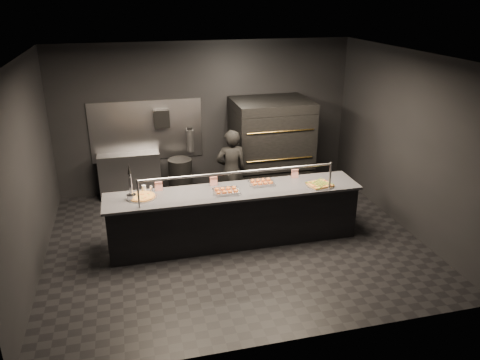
{
  "coord_description": "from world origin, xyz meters",
  "views": [
    {
      "loc": [
        -1.57,
        -6.67,
        3.86
      ],
      "look_at": [
        0.14,
        0.2,
        1.0
      ],
      "focal_mm": 35.0,
      "sensor_mm": 36.0,
      "label": 1
    }
  ],
  "objects": [
    {
      "name": "room",
      "position": [
        -0.02,
        0.05,
        1.5
      ],
      "size": [
        6.04,
        6.0,
        3.0
      ],
      "color": "black",
      "rests_on": "ground"
    },
    {
      "name": "service_counter",
      "position": [
        0.0,
        -0.0,
        0.46
      ],
      "size": [
        4.1,
        0.78,
        1.37
      ],
      "color": "black",
      "rests_on": "ground"
    },
    {
      "name": "pizza_oven",
      "position": [
        1.2,
        1.9,
        0.97
      ],
      "size": [
        1.5,
        1.23,
        1.91
      ],
      "color": "black",
      "rests_on": "ground"
    },
    {
      "name": "prep_shelf",
      "position": [
        -1.6,
        2.32,
        0.45
      ],
      "size": [
        1.2,
        0.35,
        0.9
      ],
      "primitive_type": "cube",
      "color": "#99999E",
      "rests_on": "ground"
    },
    {
      "name": "towel_dispenser",
      "position": [
        -0.9,
        2.39,
        1.55
      ],
      "size": [
        0.3,
        0.2,
        0.35
      ],
      "primitive_type": "cube",
      "color": "black",
      "rests_on": "room"
    },
    {
      "name": "fire_extinguisher",
      "position": [
        -0.35,
        2.4,
        1.06
      ],
      "size": [
        0.14,
        0.14,
        0.51
      ],
      "color": "#B2B2B7",
      "rests_on": "room"
    },
    {
      "name": "beer_tap",
      "position": [
        -1.6,
        0.02,
        1.08
      ],
      "size": [
        0.15,
        0.21,
        0.57
      ],
      "color": "silver",
      "rests_on": "service_counter"
    },
    {
      "name": "round_pizza",
      "position": [
        -1.45,
        0.07,
        0.94
      ],
      "size": [
        0.47,
        0.47,
        0.03
      ],
      "color": "silver",
      "rests_on": "service_counter"
    },
    {
      "name": "slider_tray_a",
      "position": [
        -0.14,
        -0.05,
        0.94
      ],
      "size": [
        0.46,
        0.38,
        0.06
      ],
      "color": "silver",
      "rests_on": "service_counter"
    },
    {
      "name": "slider_tray_b",
      "position": [
        0.5,
        0.15,
        0.94
      ],
      "size": [
        0.45,
        0.37,
        0.06
      ],
      "color": "silver",
      "rests_on": "service_counter"
    },
    {
      "name": "square_pizza",
      "position": [
        1.4,
        -0.15,
        0.94
      ],
      "size": [
        0.45,
        0.45,
        0.05
      ],
      "color": "silver",
      "rests_on": "service_counter"
    },
    {
      "name": "condiment_jar",
      "position": [
        -1.37,
        0.28,
        0.97
      ],
      "size": [
        0.17,
        0.07,
        0.11
      ],
      "color": "silver",
      "rests_on": "service_counter"
    },
    {
      "name": "tent_cards",
      "position": [
        -0.11,
        0.28,
        1.0
      ],
      "size": [
        2.41,
        0.04,
        0.15
      ],
      "color": "white",
      "rests_on": "service_counter"
    },
    {
      "name": "trash_bin",
      "position": [
        -0.62,
        2.07,
        0.39
      ],
      "size": [
        0.47,
        0.47,
        0.79
      ],
      "primitive_type": "cylinder",
      "color": "black",
      "rests_on": "ground"
    },
    {
      "name": "worker",
      "position": [
        0.22,
        1.19,
        0.79
      ],
      "size": [
        0.58,
        0.38,
        1.57
      ],
      "primitive_type": "imported",
      "rotation": [
        0.0,
        0.0,
        3.15
      ],
      "color": "black",
      "rests_on": "ground"
    }
  ]
}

